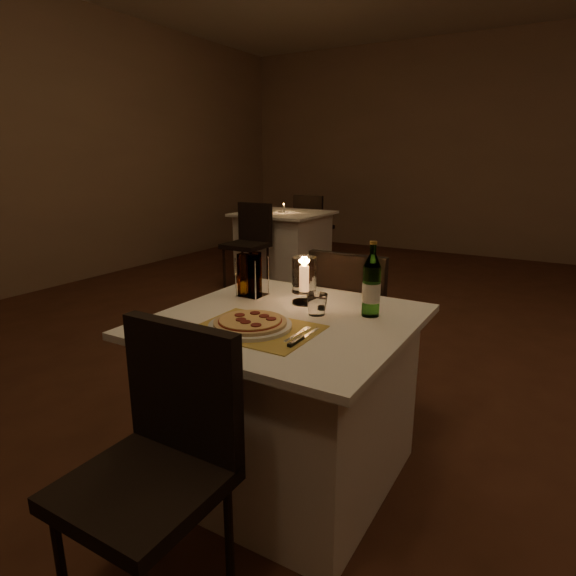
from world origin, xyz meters
The scene contains 18 objects.
floor centered at (0.00, 0.00, -0.01)m, with size 8.00×10.00×0.02m, color #4C2718.
wall_back centered at (0.00, 5.01, 1.50)m, with size 8.00×0.02×3.00m, color #89694F.
main_table centered at (-0.13, -0.71, 0.37)m, with size 1.00×1.00×0.74m.
chair_near centered at (-0.13, -1.42, 0.55)m, with size 0.42×0.42×0.90m.
chair_far centered at (-0.13, 0.01, 0.55)m, with size 0.42×0.42×0.90m.
placemat centered at (-0.15, -0.89, 0.74)m, with size 0.45×0.34×0.00m, color gold.
plate centered at (-0.18, -0.89, 0.75)m, with size 0.32×0.32×0.01m, color white.
pizza centered at (-0.18, -0.89, 0.77)m, with size 0.28×0.28×0.02m.
fork centered at (0.01, -0.86, 0.75)m, with size 0.02×0.18×0.00m.
knife centered at (0.05, -0.92, 0.75)m, with size 0.02×0.22×0.01m.
tumbler centered at (-0.04, -0.61, 0.78)m, with size 0.09×0.09×0.09m, color white, non-canonical shape.
water_bottle centered at (0.16, -0.51, 0.87)m, with size 0.07×0.07×0.31m.
hurricane_candle centered at (-0.16, -0.50, 0.86)m, with size 0.11×0.11×0.21m.
cruet_caddy centered at (-0.43, -0.53, 0.84)m, with size 0.12×0.12×0.21m.
neighbor_table_left centered at (-2.17, 2.67, 0.37)m, with size 1.00×1.00×0.74m.
neighbor_chair_la centered at (-2.17, 1.95, 0.55)m, with size 0.42×0.42×0.90m.
neighbor_chair_lb centered at (-2.17, 3.38, 0.55)m, with size 0.42×0.42×0.90m.
neighbor_candle_left centered at (-2.17, 2.67, 0.79)m, with size 0.03×0.03×0.11m.
Camera 1 is at (0.82, -2.31, 1.37)m, focal length 30.00 mm.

